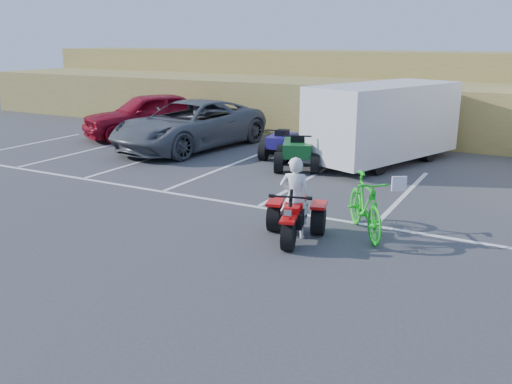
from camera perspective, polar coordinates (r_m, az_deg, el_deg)
The scene contains 11 objects.
ground at distance 10.32m, azimuth -6.17°, elevation -5.13°, with size 100.00×100.00×0.00m, color #3C3C3F.
parking_stripes at distance 13.36m, azimuth 6.82°, elevation -0.22°, with size 28.00×5.16×0.01m.
grass_embankment at distance 24.14m, azimuth 15.22°, elevation 9.97°, with size 40.00×8.50×3.10m.
red_trike_atv at distance 10.35m, azimuth 3.89°, elevation -5.03°, with size 1.15×1.53×0.99m, color red, non-canonical shape.
rider at distance 10.23m, azimuth 4.10°, elevation -0.61°, with size 0.57×0.38×1.57m, color white.
green_dirt_bike at distance 10.62m, azimuth 11.41°, elevation -1.35°, with size 0.56×1.99×1.19m, color #14BF19.
grey_pickup at distance 18.89m, azimuth -6.99°, elevation 7.03°, with size 2.70×5.86×1.63m, color #4F5257.
red_car at distance 21.38m, azimuth -11.23°, elevation 7.97°, with size 2.01×4.99×1.70m, color maroon.
cargo_trailer at distance 16.84m, azimuth 13.26°, elevation 7.29°, with size 3.73×5.50×2.38m.
quad_atv_blue at distance 17.36m, azimuth 2.74°, elevation 3.62°, with size 1.14×1.53×1.00m, color navy, non-canonical shape.
quad_atv_green at distance 15.94m, azimuth 4.35°, elevation 2.47°, with size 1.27×1.70×1.11m, color #12511F, non-canonical shape.
Camera 1 is at (5.52, -7.91, 3.69)m, focal length 38.00 mm.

